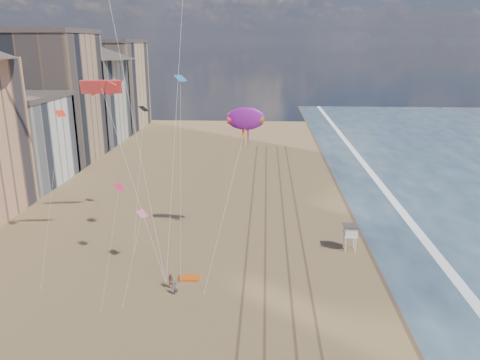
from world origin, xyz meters
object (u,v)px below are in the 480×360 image
at_px(lifeguard_stand, 351,231).
at_px(show_kite, 246,119).
at_px(kite_flyer_a, 176,288).
at_px(kite_flyer_b, 171,282).
at_px(grounded_kite, 190,278).

relative_size(lifeguard_stand, show_kite, 0.16).
distance_m(kite_flyer_a, kite_flyer_b, 1.44).
height_order(kite_flyer_a, kite_flyer_b, kite_flyer_b).
distance_m(grounded_kite, kite_flyer_a, 3.69).
distance_m(grounded_kite, show_kite, 21.02).
bearing_deg(grounded_kite, kite_flyer_a, -106.57).
bearing_deg(kite_flyer_a, grounded_kite, 49.44).
bearing_deg(show_kite, kite_flyer_b, -119.09).
relative_size(lifeguard_stand, grounded_kite, 1.48).
distance_m(show_kite, kite_flyer_a, 22.93).
distance_m(grounded_kite, kite_flyer_b, 2.97).
height_order(lifeguard_stand, grounded_kite, lifeguard_stand).
height_order(lifeguard_stand, kite_flyer_a, lifeguard_stand).
distance_m(show_kite, kite_flyer_b, 22.33).
height_order(lifeguard_stand, kite_flyer_b, lifeguard_stand).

